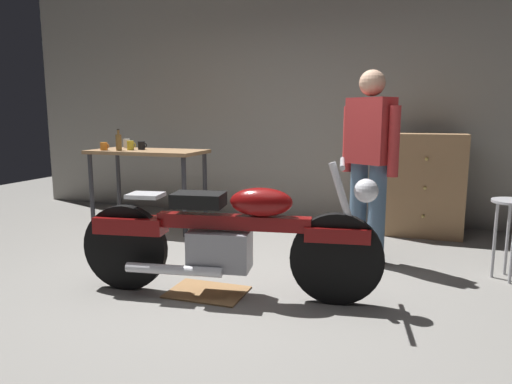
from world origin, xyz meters
name	(u,v)px	position (x,y,z in m)	size (l,w,h in m)	color
ground_plane	(224,295)	(0.00, 0.00, 0.00)	(12.00, 12.00, 0.00)	gray
back_wall	(310,94)	(0.00, 2.80, 1.55)	(8.00, 0.12, 3.10)	gray
workbench	(148,160)	(-1.62, 1.65, 0.79)	(1.30, 0.64, 0.90)	#99724C
motorcycle	(229,236)	(0.04, -0.01, 0.45)	(2.18, 0.69, 1.00)	black
person_standing	(369,158)	(0.90, 1.12, 0.93)	(0.50, 0.39, 1.67)	slate
shop_stool	(512,218)	(2.01, 1.03, 0.50)	(0.32, 0.32, 0.64)	#B2B2B7
wooden_dresser	(424,185)	(1.39, 2.30, 0.55)	(0.80, 0.47, 1.10)	#99724C
drip_tray	(207,292)	(-0.13, -0.01, 0.01)	(0.56, 0.40, 0.01)	olive
mug_yellow_tall	(131,145)	(-1.79, 1.58, 0.95)	(0.11, 0.08, 0.10)	yellow
mug_orange_travel	(104,146)	(-2.05, 1.45, 0.95)	(0.11, 0.08, 0.09)	orange
mug_black_matte	(142,145)	(-1.70, 1.67, 0.95)	(0.11, 0.08, 0.10)	black
mug_white_ceramic	(127,143)	(-2.04, 1.87, 0.95)	(0.11, 0.08, 0.11)	white
bottle	(119,142)	(-1.86, 1.45, 1.00)	(0.06, 0.06, 0.24)	olive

